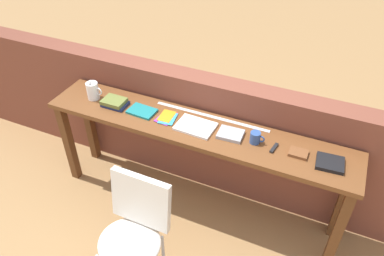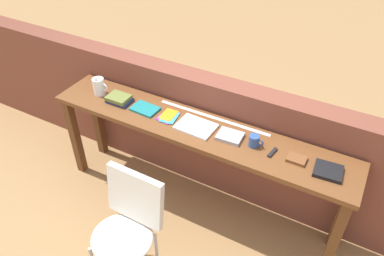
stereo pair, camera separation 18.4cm
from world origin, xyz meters
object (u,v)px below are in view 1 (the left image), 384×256
object	(u,v)px
pamphlet_pile_colourful	(167,117)
book_open_centre	(195,126)
book_stack_leftmost	(115,102)
magazine_cycling	(142,111)
chair_white_moulded	(134,228)
mug	(256,138)
book_repair_rightmost	(330,163)
pitcher_white	(93,91)
multitool_folded	(274,148)
leather_journal_brown	(298,153)

from	to	relation	value
pamphlet_pile_colourful	book_open_centre	world-z (taller)	book_open_centre
book_stack_leftmost	book_open_centre	bearing A→B (deg)	-0.01
magazine_cycling	pamphlet_pile_colourful	bearing A→B (deg)	6.60
chair_white_moulded	book_open_centre	distance (m)	0.88
book_open_centre	mug	size ratio (longest dim) A/B	2.66
book_open_centre	book_repair_rightmost	size ratio (longest dim) A/B	1.58
pitcher_white	multitool_folded	size ratio (longest dim) A/B	1.67
chair_white_moulded	book_stack_leftmost	xyz separation A→B (m)	(-0.61, 0.79, 0.38)
pamphlet_pile_colourful	pitcher_white	bearing A→B (deg)	-179.85
book_open_centre	mug	world-z (taller)	mug
pamphlet_pile_colourful	leather_journal_brown	world-z (taller)	leather_journal_brown
chair_white_moulded	pamphlet_pile_colourful	size ratio (longest dim) A/B	4.59
magazine_cycling	pamphlet_pile_colourful	distance (m)	0.22
pitcher_white	book_repair_rightmost	distance (m)	1.95
chair_white_moulded	leather_journal_brown	size ratio (longest dim) A/B	6.86
chair_white_moulded	pitcher_white	bearing A→B (deg)	135.97
book_stack_leftmost	magazine_cycling	xyz separation A→B (m)	(0.25, 0.01, -0.02)
magazine_cycling	pamphlet_pile_colourful	world-z (taller)	magazine_cycling
book_repair_rightmost	leather_journal_brown	bearing A→B (deg)	171.39
mug	leather_journal_brown	world-z (taller)	mug
pitcher_white	book_stack_leftmost	xyz separation A→B (m)	(0.22, -0.02, -0.05)
pitcher_white	book_repair_rightmost	bearing A→B (deg)	-0.66
magazine_cycling	book_open_centre	distance (m)	0.48
chair_white_moulded	leather_journal_brown	bearing A→B (deg)	41.56
book_open_centre	book_repair_rightmost	world-z (taller)	book_repair_rightmost
pamphlet_pile_colourful	multitool_folded	distance (m)	0.87
book_stack_leftmost	leather_journal_brown	distance (m)	1.51
pamphlet_pile_colourful	multitool_folded	bearing A→B (deg)	-1.29
chair_white_moulded	book_stack_leftmost	bearing A→B (deg)	127.92
magazine_cycling	pamphlet_pile_colourful	size ratio (longest dim) A/B	1.13
magazine_cycling	mug	xyz separation A→B (m)	(0.94, 0.01, 0.04)
leather_journal_brown	book_repair_rightmost	world-z (taller)	book_repair_rightmost
pitcher_white	magazine_cycling	distance (m)	0.48
pamphlet_pile_colourful	book_repair_rightmost	xyz separation A→B (m)	(1.26, -0.02, 0.01)
book_stack_leftmost	magazine_cycling	world-z (taller)	book_stack_leftmost
book_stack_leftmost	pitcher_white	bearing A→B (deg)	175.52
book_stack_leftmost	multitool_folded	bearing A→B (deg)	-0.03
leather_journal_brown	mug	bearing A→B (deg)	179.20
chair_white_moulded	pitcher_white	size ratio (longest dim) A/B	4.85
magazine_cycling	multitool_folded	xyz separation A→B (m)	(1.09, -0.01, -0.00)
book_open_centre	book_repair_rightmost	distance (m)	1.00
mug	magazine_cycling	bearing A→B (deg)	-179.55
mug	book_repair_rightmost	size ratio (longest dim) A/B	0.60
chair_white_moulded	pamphlet_pile_colourful	xyz separation A→B (m)	(-0.14, 0.81, 0.36)
magazine_cycling	leather_journal_brown	bearing A→B (deg)	3.58
mug	pitcher_white	bearing A→B (deg)	179.88
mug	book_repair_rightmost	world-z (taller)	mug
book_stack_leftmost	leather_journal_brown	bearing A→B (deg)	0.40
mug	multitool_folded	distance (m)	0.15
chair_white_moulded	multitool_folded	distance (m)	1.13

